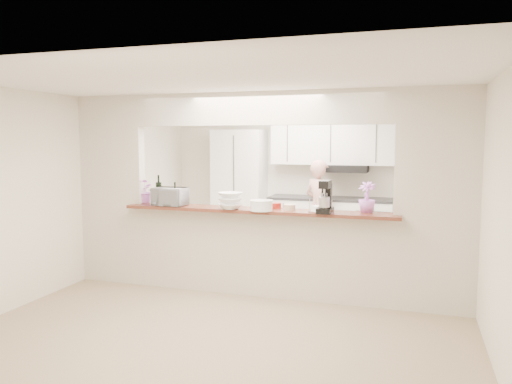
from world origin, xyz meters
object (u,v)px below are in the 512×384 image
at_px(refrigerator, 429,207).
at_px(person, 319,209).
at_px(toaster_oven, 170,197).
at_px(stand_mixer, 325,198).

relative_size(refrigerator, person, 1.07).
relative_size(toaster_oven, person, 0.26).
distance_m(toaster_oven, stand_mixer, 2.00).
xyz_separation_m(stand_mixer, person, (-0.51, 2.44, -0.46)).
distance_m(refrigerator, toaster_oven, 4.23).
xyz_separation_m(toaster_oven, person, (1.49, 2.40, -0.41)).
relative_size(toaster_oven, stand_mixer, 1.10).
relative_size(refrigerator, toaster_oven, 4.10).
relative_size(refrigerator, stand_mixer, 4.51).
xyz_separation_m(refrigerator, stand_mixer, (-1.20, -2.79, 0.41)).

